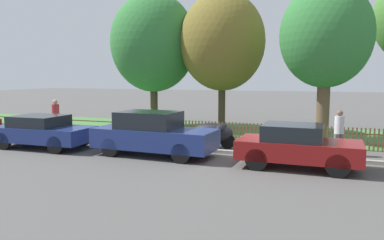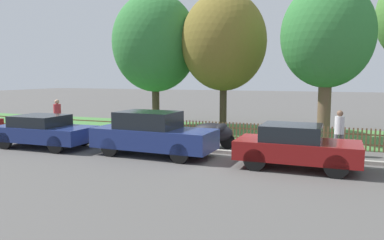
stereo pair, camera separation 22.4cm
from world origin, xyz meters
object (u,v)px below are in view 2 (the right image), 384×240
at_px(parked_car_black_saloon, 44,131).
at_px(covered_motorcycle, 213,132).
at_px(pedestrian_near_fence, 57,115).
at_px(tree_mid_park, 327,36).
at_px(tree_nearest_kerb, 155,43).
at_px(pedestrian_by_lamp, 339,130).
at_px(parked_car_navy_estate, 152,134).
at_px(parked_car_red_compact, 296,146).
at_px(tree_behind_motorcycle, 224,42).

height_order(parked_car_black_saloon, covered_motorcycle, parked_car_black_saloon).
bearing_deg(pedestrian_near_fence, parked_car_black_saloon, -126.17).
height_order(tree_mid_park, pedestrian_near_fence, tree_mid_park).
bearing_deg(covered_motorcycle, pedestrian_near_fence, 178.46).
distance_m(parked_car_black_saloon, tree_nearest_kerb, 8.29).
bearing_deg(pedestrian_by_lamp, tree_mid_park, 62.64).
bearing_deg(covered_motorcycle, parked_car_navy_estate, -124.74).
height_order(covered_motorcycle, pedestrian_near_fence, pedestrian_near_fence).
bearing_deg(parked_car_red_compact, tree_nearest_kerb, 140.42).
xyz_separation_m(parked_car_red_compact, pedestrian_by_lamp, (1.26, 2.40, 0.22)).
bearing_deg(parked_car_black_saloon, parked_car_red_compact, -0.58).
relative_size(parked_car_black_saloon, tree_nearest_kerb, 0.54).
xyz_separation_m(parked_car_navy_estate, tree_behind_motorcycle, (0.60, 7.00, 3.81)).
distance_m(parked_car_navy_estate, tree_mid_park, 8.67).
bearing_deg(tree_behind_motorcycle, parked_car_navy_estate, -94.87).
bearing_deg(pedestrian_near_fence, tree_behind_motorcycle, -36.05).
relative_size(parked_car_navy_estate, tree_behind_motorcycle, 0.63).
distance_m(covered_motorcycle, tree_behind_motorcycle, 6.36).
distance_m(parked_car_black_saloon, parked_car_navy_estate, 4.78).
xyz_separation_m(tree_behind_motorcycle, pedestrian_near_fence, (-7.09, -4.35, -3.63)).
relative_size(parked_car_black_saloon, pedestrian_by_lamp, 2.41).
relative_size(tree_behind_motorcycle, tree_mid_park, 1.04).
xyz_separation_m(covered_motorcycle, pedestrian_near_fence, (-8.10, 0.50, 0.35)).
distance_m(parked_car_red_compact, pedestrian_near_fence, 11.82).
relative_size(parked_car_red_compact, tree_mid_park, 0.54).
distance_m(parked_car_navy_estate, pedestrian_by_lamp, 6.67).
distance_m(parked_car_navy_estate, pedestrian_near_fence, 7.02).
bearing_deg(parked_car_red_compact, parked_car_black_saloon, -178.86).
xyz_separation_m(tree_behind_motorcycle, tree_mid_park, (5.05, -1.60, -0.05)).
bearing_deg(parked_car_red_compact, tree_behind_motorcycle, 122.52).
xyz_separation_m(tree_nearest_kerb, tree_mid_park, (8.96, -1.55, -0.11)).
xyz_separation_m(tree_nearest_kerb, tree_behind_motorcycle, (3.91, 0.05, -0.06)).
relative_size(parked_car_black_saloon, tree_behind_motorcycle, 0.56).
height_order(tree_nearest_kerb, tree_behind_motorcycle, tree_nearest_kerb).
relative_size(tree_mid_park, pedestrian_near_fence, 3.97).
xyz_separation_m(parked_car_black_saloon, tree_nearest_kerb, (1.46, 7.12, 3.98)).
distance_m(parked_car_red_compact, tree_mid_park, 6.75).
relative_size(tree_nearest_kerb, pedestrian_near_fence, 4.27).
relative_size(parked_car_navy_estate, parked_car_red_compact, 1.20).
height_order(tree_behind_motorcycle, pedestrian_by_lamp, tree_behind_motorcycle).
bearing_deg(tree_mid_park, pedestrian_near_fence, -167.23).
relative_size(parked_car_navy_estate, tree_mid_park, 0.65).
distance_m(tree_nearest_kerb, pedestrian_near_fence, 6.50).
bearing_deg(parked_car_black_saloon, covered_motorcycle, 19.03).
height_order(tree_nearest_kerb, tree_mid_park, tree_nearest_kerb).
distance_m(covered_motorcycle, tree_nearest_kerb, 7.97).
bearing_deg(covered_motorcycle, tree_nearest_kerb, 137.66).
bearing_deg(covered_motorcycle, tree_behind_motorcycle, 103.70).
bearing_deg(tree_mid_park, covered_motorcycle, -141.18).
distance_m(parked_car_black_saloon, tree_mid_park, 12.43).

